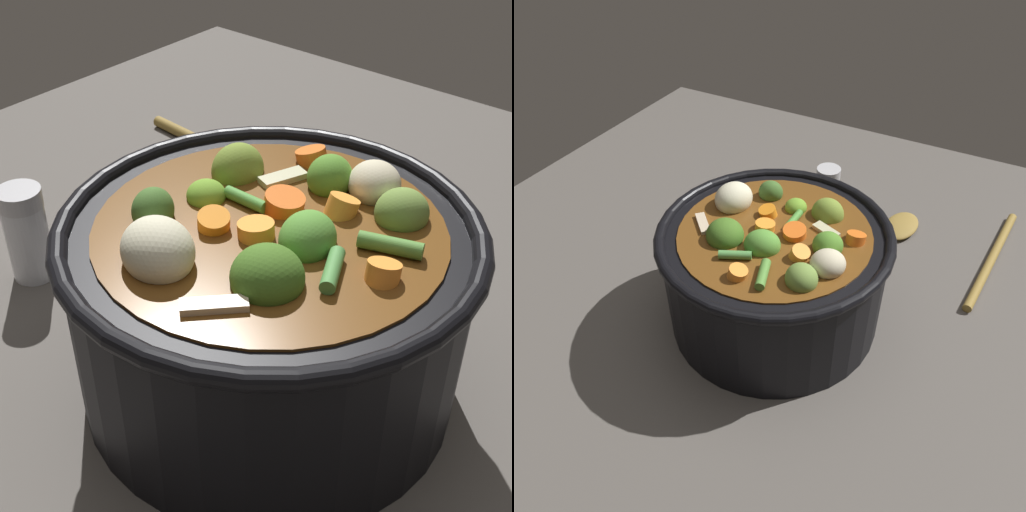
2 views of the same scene
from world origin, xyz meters
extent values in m
plane|color=#514C47|center=(0.00, 0.00, 0.00)|extent=(1.10, 1.10, 0.00)
cylinder|color=black|center=(0.00, 0.00, 0.07)|extent=(0.26, 0.26, 0.13)
torus|color=black|center=(0.00, 0.00, 0.13)|extent=(0.28, 0.28, 0.01)
cylinder|color=brown|center=(0.00, 0.00, 0.07)|extent=(0.23, 0.23, 0.13)
ellipsoid|color=#406C21|center=(0.05, 0.04, 0.14)|extent=(0.05, 0.05, 0.04)
ellipsoid|color=olive|center=(-0.06, 0.06, 0.14)|extent=(0.05, 0.05, 0.03)
ellipsoid|color=olive|center=(-0.04, -0.06, 0.14)|extent=(0.04, 0.04, 0.04)
ellipsoid|color=#699C2C|center=(0.00, -0.05, 0.14)|extent=(0.03, 0.03, 0.02)
ellipsoid|color=#3F6729|center=(0.04, -0.06, 0.14)|extent=(0.04, 0.04, 0.03)
ellipsoid|color=#539335|center=(0.00, 0.03, 0.14)|extent=(0.05, 0.05, 0.03)
ellipsoid|color=#4E862A|center=(-0.07, 0.00, 0.14)|extent=(0.04, 0.04, 0.03)
cylinder|color=orange|center=(0.00, 0.08, 0.14)|extent=(0.03, 0.03, 0.02)
cylinder|color=orange|center=(0.02, -0.03, 0.14)|extent=(0.03, 0.03, 0.02)
cylinder|color=orange|center=(-0.09, -0.03, 0.14)|extent=(0.02, 0.03, 0.02)
cylinder|color=orange|center=(0.01, 0.00, 0.14)|extent=(0.03, 0.03, 0.02)
cylinder|color=orange|center=(-0.04, 0.03, 0.14)|extent=(0.03, 0.03, 0.02)
cylinder|color=orange|center=(-0.02, -0.01, 0.14)|extent=(0.03, 0.03, 0.02)
ellipsoid|color=beige|center=(-0.08, 0.03, 0.14)|extent=(0.05, 0.05, 0.03)
ellipsoid|color=beige|center=(0.07, -0.03, 0.14)|extent=(0.06, 0.06, 0.04)
cylinder|color=#518A36|center=(-0.02, 0.07, 0.14)|extent=(0.02, 0.04, 0.01)
cylinder|color=#4C9238|center=(-0.01, -0.03, 0.14)|extent=(0.01, 0.03, 0.01)
cylinder|color=#4E9045|center=(0.02, 0.06, 0.14)|extent=(0.04, 0.02, 0.01)
cube|color=beige|center=(0.08, 0.03, 0.14)|extent=(0.03, 0.03, 0.01)
cube|color=beige|center=(-0.05, -0.03, 0.14)|extent=(0.04, 0.02, 0.01)
ellipsoid|color=olive|center=(-0.09, -0.26, 0.01)|extent=(0.05, 0.08, 0.01)
cylinder|color=olive|center=(-0.23, -0.24, 0.01)|extent=(0.03, 0.24, 0.01)
cylinder|color=silver|center=(0.03, -0.24, 0.04)|extent=(0.04, 0.04, 0.07)
cylinder|color=#B7B7BC|center=(0.03, -0.24, 0.08)|extent=(0.04, 0.04, 0.02)
camera|label=1|loc=(0.30, 0.24, 0.40)|focal=51.84mm
camera|label=2|loc=(-0.22, 0.41, 0.50)|focal=36.08mm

